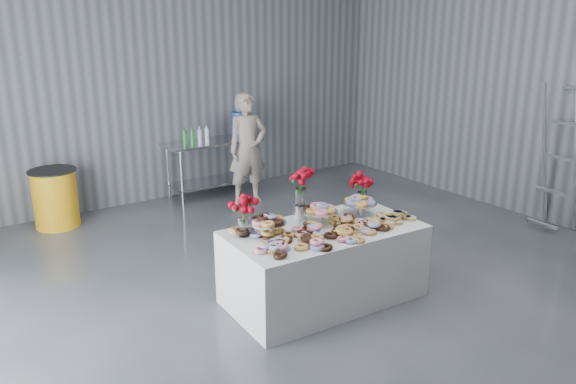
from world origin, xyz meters
name	(u,v)px	position (x,y,z in m)	size (l,w,h in m)	color
ground	(347,318)	(0.00, 0.00, 0.00)	(9.00, 9.00, 0.00)	#37393F
room_walls	(325,27)	(-0.27, 0.07, 2.64)	(8.04, 9.04, 4.02)	slate
display_table	(324,264)	(0.06, 0.44, 0.38)	(1.90, 1.00, 0.75)	silver
prep_table	(213,158)	(0.73, 4.10, 0.62)	(1.50, 0.60, 0.90)	silver
donut_mounds	(328,226)	(0.06, 0.39, 0.80)	(1.80, 0.80, 0.09)	#E0B752
cake_stand_left	(268,221)	(-0.48, 0.61, 0.89)	(0.36, 0.36, 0.17)	silver
cake_stand_mid	(320,210)	(0.12, 0.58, 0.89)	(0.36, 0.36, 0.17)	silver
cake_stand_right	(360,202)	(0.61, 0.56, 0.89)	(0.36, 0.36, 0.17)	silver
danish_pile	(394,214)	(0.80, 0.25, 0.81)	(0.48, 0.48, 0.11)	silver
bouquet_left	(243,206)	(-0.68, 0.72, 1.05)	(0.26, 0.26, 0.42)	white
bouquet_right	(363,182)	(0.77, 0.70, 1.05)	(0.26, 0.26, 0.42)	white
bouquet_center	(301,183)	(0.02, 0.79, 1.13)	(0.26, 0.26, 0.57)	silver
water_jug	(240,121)	(1.23, 4.10, 1.15)	(0.28, 0.28, 0.55)	#3E6AD5
drink_bottles	(196,135)	(0.41, 4.00, 1.04)	(0.54, 0.08, 0.27)	#268C33
person	(248,149)	(1.02, 3.54, 0.83)	(0.61, 0.40, 1.67)	#CC8C93
trash_barrel	(55,198)	(-1.65, 4.10, 0.40)	(0.62, 0.62, 0.79)	#FFAF15
stepladder	(560,158)	(3.75, 0.24, 0.99)	(0.24, 0.49, 1.97)	silver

